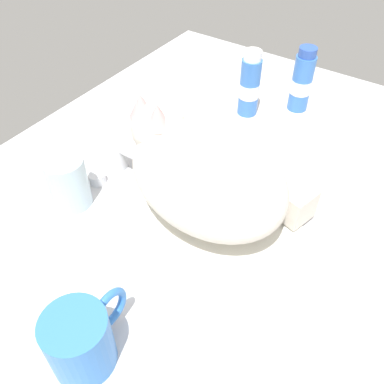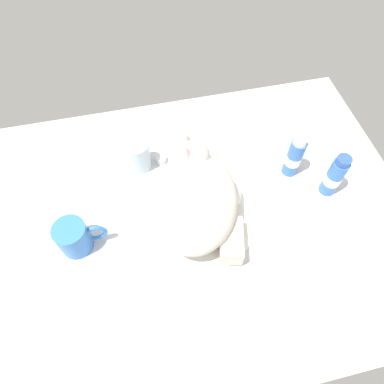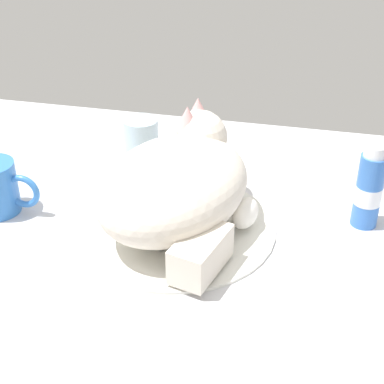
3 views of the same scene
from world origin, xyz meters
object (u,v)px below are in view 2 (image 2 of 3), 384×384
at_px(cat, 196,197).
at_px(rinse_cup, 138,155).
at_px(coffee_mug, 75,237).
at_px(toothpaste_bottle, 294,157).
at_px(mouthwash_bottle, 334,176).
at_px(faucet, 180,155).

bearing_deg(cat, rinse_cup, 122.63).
height_order(cat, coffee_mug, cat).
distance_m(rinse_cup, toothpaste_bottle, 0.41).
bearing_deg(cat, coffee_mug, -175.39).
relative_size(toothpaste_bottle, mouthwash_bottle, 1.01).
height_order(faucet, rinse_cup, rinse_cup).
bearing_deg(cat, faucet, 91.61).
bearing_deg(rinse_cup, cat, -57.37).
distance_m(toothpaste_bottle, mouthwash_bottle, 0.11).
bearing_deg(cat, mouthwash_bottle, -1.39).
relative_size(cat, rinse_cup, 3.63).
height_order(toothpaste_bottle, mouthwash_bottle, toothpaste_bottle).
bearing_deg(mouthwash_bottle, toothpaste_bottle, 133.02).
xyz_separation_m(faucet, coffee_mug, (-0.29, -0.19, 0.02)).
height_order(cat, toothpaste_bottle, cat).
xyz_separation_m(coffee_mug, rinse_cup, (0.18, 0.20, 0.00)).
distance_m(coffee_mug, mouthwash_bottle, 0.64).
distance_m(cat, coffee_mug, 0.29).
height_order(cat, rinse_cup, cat).
bearing_deg(toothpaste_bottle, cat, -165.57).
bearing_deg(faucet, rinse_cup, 175.11).
bearing_deg(faucet, cat, -88.39).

